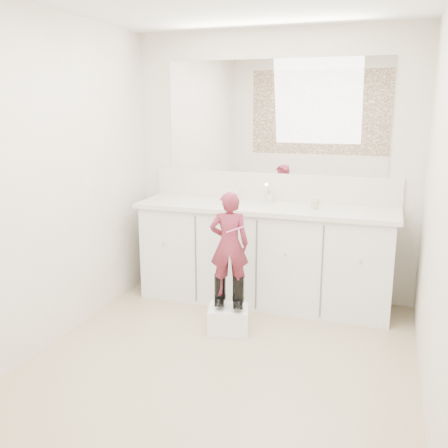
% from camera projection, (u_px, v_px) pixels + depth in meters
% --- Properties ---
extents(floor, '(3.00, 3.00, 0.00)m').
position_uv_depth(floor, '(220.00, 365.00, 3.44)').
color(floor, '#917C5E').
rests_on(floor, ground).
extents(wall_back, '(2.60, 0.00, 2.60)m').
position_uv_depth(wall_back, '(273.00, 167.00, 4.55)').
color(wall_back, beige).
rests_on(wall_back, floor).
extents(wall_front, '(2.60, 0.00, 2.60)m').
position_uv_depth(wall_front, '(83.00, 260.00, 1.78)').
color(wall_front, beige).
rests_on(wall_front, floor).
extents(wall_left, '(0.00, 3.00, 3.00)m').
position_uv_depth(wall_left, '(48.00, 183.00, 3.56)').
color(wall_left, beige).
rests_on(wall_left, floor).
extents(wall_right, '(0.00, 3.00, 3.00)m').
position_uv_depth(wall_right, '(441.00, 206.00, 2.76)').
color(wall_right, beige).
rests_on(wall_right, floor).
extents(vanity_cabinet, '(2.20, 0.55, 0.85)m').
position_uv_depth(vanity_cabinet, '(264.00, 256.00, 4.47)').
color(vanity_cabinet, silver).
rests_on(vanity_cabinet, floor).
extents(countertop, '(2.28, 0.58, 0.04)m').
position_uv_depth(countertop, '(265.00, 208.00, 4.35)').
color(countertop, beige).
rests_on(countertop, vanity_cabinet).
extents(backsplash, '(2.28, 0.03, 0.25)m').
position_uv_depth(backsplash, '(272.00, 187.00, 4.57)').
color(backsplash, beige).
rests_on(backsplash, countertop).
extents(mirror, '(2.00, 0.02, 1.00)m').
position_uv_depth(mirror, '(274.00, 117.00, 4.43)').
color(mirror, white).
rests_on(mirror, wall_back).
extents(dot_panel, '(2.00, 0.01, 1.20)m').
position_uv_depth(dot_panel, '(76.00, 132.00, 1.68)').
color(dot_panel, '#472819').
rests_on(dot_panel, wall_front).
extents(faucet, '(0.08, 0.08, 0.10)m').
position_uv_depth(faucet, '(269.00, 197.00, 4.49)').
color(faucet, silver).
rests_on(faucet, countertop).
extents(cup, '(0.10, 0.10, 0.08)m').
position_uv_depth(cup, '(315.00, 204.00, 4.20)').
color(cup, beige).
rests_on(cup, countertop).
extents(soap_bottle, '(0.09, 0.10, 0.18)m').
position_uv_depth(soap_bottle, '(235.00, 192.00, 4.49)').
color(soap_bottle, beige).
rests_on(soap_bottle, countertop).
extents(step_stool, '(0.37, 0.33, 0.20)m').
position_uv_depth(step_stool, '(228.00, 319.00, 3.93)').
color(step_stool, white).
rests_on(step_stool, floor).
extents(boot_left, '(0.14, 0.19, 0.26)m').
position_uv_depth(boot_left, '(220.00, 290.00, 3.92)').
color(boot_left, black).
rests_on(boot_left, step_stool).
extents(boot_right, '(0.14, 0.19, 0.26)m').
position_uv_depth(boot_right, '(238.00, 292.00, 3.87)').
color(boot_right, black).
rests_on(boot_right, step_stool).
extents(toddler, '(0.34, 0.27, 0.82)m').
position_uv_depth(toddler, '(229.00, 244.00, 3.81)').
color(toddler, '#B23654').
rests_on(toddler, step_stool).
extents(toothbrush, '(0.13, 0.05, 0.06)m').
position_uv_depth(toothbrush, '(235.00, 230.00, 3.68)').
color(toothbrush, '#D1519F').
rests_on(toothbrush, toddler).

